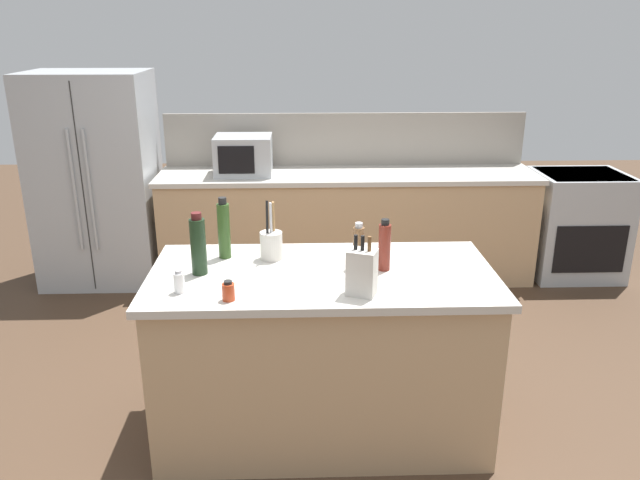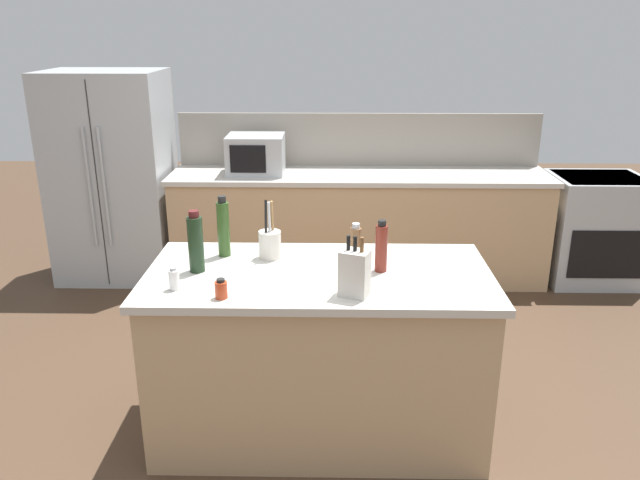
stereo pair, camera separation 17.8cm
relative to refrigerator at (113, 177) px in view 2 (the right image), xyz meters
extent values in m
plane|color=#473323|center=(1.82, -2.25, -0.89)|extent=(14.00, 14.00, 0.00)
cube|color=tan|center=(2.12, -0.05, -0.44)|extent=(3.16, 0.62, 0.90)
cube|color=beige|center=(2.12, -0.05, 0.03)|extent=(3.20, 0.66, 0.04)
cube|color=gray|center=(2.12, 0.27, 0.28)|extent=(3.16, 0.03, 0.46)
cube|color=tan|center=(1.82, -2.25, -0.44)|extent=(1.70, 0.81, 0.90)
cube|color=beige|center=(1.82, -2.25, 0.03)|extent=(1.76, 0.87, 0.04)
cube|color=#ADB2B7|center=(0.00, 0.00, 0.00)|extent=(0.96, 0.72, 1.78)
cube|color=#2D2D2D|center=(0.00, -0.36, 0.00)|extent=(0.01, 0.00, 1.69)
cylinder|color=#ADB2B7|center=(-0.06, -0.38, 0.00)|extent=(0.02, 0.02, 0.98)
cylinder|color=#ADB2B7|center=(0.06, -0.38, 0.00)|extent=(0.02, 0.02, 0.98)
cube|color=#ADB2B7|center=(4.14, -0.05, -0.43)|extent=(0.76, 0.64, 0.92)
cube|color=black|center=(4.14, -0.37, -0.54)|extent=(0.61, 0.01, 0.41)
cube|color=black|center=(4.14, -0.05, 0.02)|extent=(0.68, 0.58, 0.02)
cube|color=#ADB2B7|center=(1.25, -0.05, 0.21)|extent=(0.47, 0.38, 0.32)
cube|color=black|center=(1.20, -0.24, 0.21)|extent=(0.29, 0.01, 0.22)
cube|color=beige|center=(1.99, -2.53, 0.16)|extent=(0.16, 0.14, 0.22)
cylinder|color=black|center=(1.96, -2.52, 0.31)|extent=(0.02, 0.02, 0.07)
cylinder|color=black|center=(1.99, -2.53, 0.31)|extent=(0.02, 0.02, 0.07)
cylinder|color=brown|center=(2.02, -2.55, 0.31)|extent=(0.02, 0.02, 0.07)
cylinder|color=beige|center=(1.55, -2.05, 0.13)|extent=(0.12, 0.12, 0.15)
cylinder|color=olive|center=(1.57, -2.04, 0.28)|extent=(0.01, 0.05, 0.18)
cylinder|color=black|center=(1.54, -2.05, 0.28)|extent=(0.01, 0.05, 0.18)
cylinder|color=#B2B2B7|center=(1.56, -2.07, 0.28)|extent=(0.01, 0.03, 0.18)
cylinder|color=#B73D1E|center=(1.38, -2.58, 0.09)|extent=(0.06, 0.06, 0.08)
cylinder|color=black|center=(1.38, -2.58, 0.14)|extent=(0.04, 0.04, 0.02)
cylinder|color=silver|center=(1.14, -2.48, 0.10)|extent=(0.05, 0.05, 0.10)
cylinder|color=#B2B2B7|center=(1.14, -2.48, 0.16)|extent=(0.03, 0.03, 0.02)
cylinder|color=brown|center=(2.01, -2.19, 0.16)|extent=(0.06, 0.06, 0.22)
cylinder|color=#B2B2B7|center=(2.01, -2.19, 0.28)|extent=(0.04, 0.04, 0.03)
cylinder|color=black|center=(1.20, -2.25, 0.20)|extent=(0.08, 0.08, 0.29)
cylinder|color=#4C1919|center=(1.20, -2.25, 0.36)|extent=(0.05, 0.05, 0.03)
cylinder|color=#2D4C1E|center=(1.30, -2.02, 0.20)|extent=(0.07, 0.07, 0.30)
cylinder|color=black|center=(1.30, -2.02, 0.37)|extent=(0.04, 0.04, 0.04)
cylinder|color=maroon|center=(2.14, -2.23, 0.17)|extent=(0.06, 0.06, 0.24)
cylinder|color=black|center=(2.14, -2.23, 0.31)|extent=(0.04, 0.04, 0.03)
camera|label=1|loc=(1.71, -5.19, 1.25)|focal=35.00mm
camera|label=2|loc=(1.89, -5.19, 1.25)|focal=35.00mm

